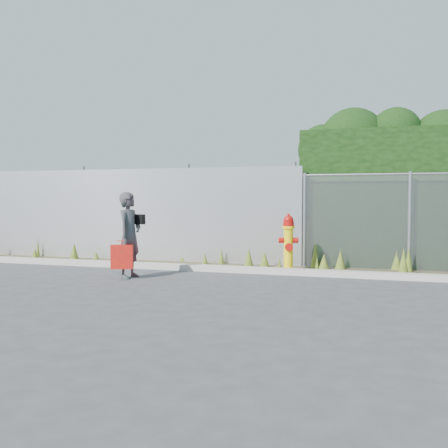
% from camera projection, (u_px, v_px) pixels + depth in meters
% --- Properties ---
extents(ground, '(80.00, 80.00, 0.00)m').
position_uv_depth(ground, '(217.00, 288.00, 8.32)').
color(ground, '#3D3D40').
rests_on(ground, ground).
extents(curb, '(16.00, 0.22, 0.12)m').
position_uv_depth(curb, '(244.00, 270.00, 10.04)').
color(curb, '#ABA79A').
rests_on(curb, ground).
extents(weed_strip, '(16.00, 1.33, 0.54)m').
position_uv_depth(weed_strip, '(282.00, 263.00, 10.57)').
color(weed_strip, '#453B27').
rests_on(weed_strip, ground).
extents(corrugated_fence, '(8.50, 0.21, 2.30)m').
position_uv_depth(corrugated_fence, '(127.00, 215.00, 12.07)').
color(corrugated_fence, '#BABBC1').
rests_on(corrugated_fence, ground).
extents(fire_hydrant, '(0.40, 0.36, 1.19)m').
position_uv_depth(fire_hydrant, '(288.00, 244.00, 10.09)').
color(fire_hydrant, yellow).
rests_on(fire_hydrant, ground).
extents(woman, '(0.44, 0.62, 1.61)m').
position_uv_depth(woman, '(130.00, 235.00, 9.37)').
color(woman, '#0E5A5A').
rests_on(woman, ground).
extents(red_tote_bag, '(0.40, 0.15, 0.52)m').
position_uv_depth(red_tote_bag, '(122.00, 257.00, 9.20)').
color(red_tote_bag, red).
extents(black_shoulder_bag, '(0.25, 0.10, 0.19)m').
position_uv_depth(black_shoulder_bag, '(138.00, 219.00, 9.48)').
color(black_shoulder_bag, black).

